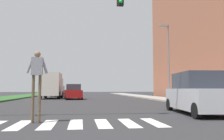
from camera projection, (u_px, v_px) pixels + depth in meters
The scene contains 10 objects.
ground_plane at pixel (80, 98), 29.34m from camera, with size 140.00×140.00×0.00m, color #2D2D30.
crosswalk at pixel (76, 124), 7.70m from camera, with size 5.85×2.20×0.01m.
median_strip at pixel (1, 99), 26.20m from camera, with size 4.24×64.00×0.15m, color #2D5B28.
sidewalk_right at pixel (155, 98), 28.59m from camera, with size 3.00×64.00×0.15m, color #9E9991.
street_lamp_right at pixel (168, 55), 22.96m from camera, with size 1.02×0.24×7.50m.
pedestrian_performer at pixel (37, 75), 8.04m from camera, with size 0.75×0.27×2.49m.
suv_crossing at pixel (198, 94), 10.97m from camera, with size 2.37×4.76×1.97m.
sedan_midblock at pixel (73, 92), 26.64m from camera, with size 2.24×4.71×1.73m.
sedan_distant at pixel (59, 91), 37.04m from camera, with size 2.12×4.48×1.70m.
truck_box_delivery at pixel (52, 85), 28.77m from camera, with size 2.40×6.20×3.10m.
Camera 1 is at (0.16, 0.18, 1.16)m, focal length 37.02 mm.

